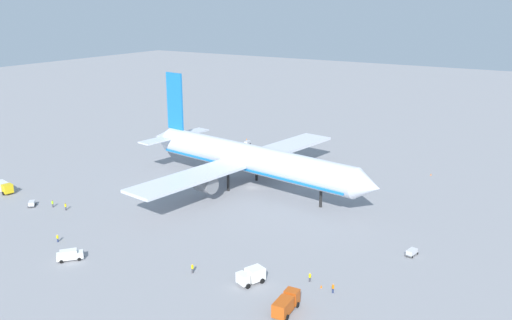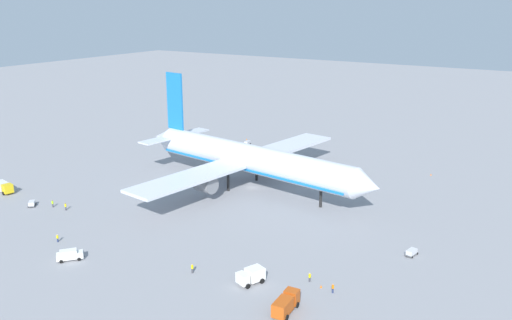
{
  "view_description": "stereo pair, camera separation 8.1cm",
  "coord_description": "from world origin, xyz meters",
  "px_view_note": "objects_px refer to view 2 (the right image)",
  "views": [
    {
      "loc": [
        71.36,
        -112.08,
        46.02
      ],
      "look_at": [
        0.89,
        0.72,
        7.4
      ],
      "focal_mm": 38.37,
      "sensor_mm": 36.0,
      "label": 1
    },
    {
      "loc": [
        71.43,
        -112.04,
        46.02
      ],
      "look_at": [
        0.89,
        0.72,
        7.4
      ],
      "focal_mm": 38.37,
      "sensor_mm": 36.0,
      "label": 2
    }
  ],
  "objects_px": {
    "ground_worker_4": "(58,238)",
    "traffic_cone_0": "(321,286)",
    "ground_worker_2": "(333,288)",
    "traffic_cone_4": "(207,140)",
    "traffic_cone_1": "(222,143)",
    "service_truck_1": "(4,187)",
    "traffic_cone_3": "(247,139)",
    "ground_worker_3": "(53,204)",
    "airliner": "(248,159)",
    "ground_worker_5": "(310,277)",
    "baggage_cart_1": "(247,143)",
    "service_van": "(69,255)",
    "service_truck_0": "(251,275)",
    "baggage_cart_0": "(412,252)",
    "ground_worker_0": "(192,268)",
    "service_truck_2": "(286,303)",
    "ground_worker_1": "(66,207)",
    "traffic_cone_2": "(431,174)",
    "baggage_cart_2": "(32,203)"
  },
  "relations": [
    {
      "from": "traffic_cone_4",
      "to": "traffic_cone_1",
      "type": "bearing_deg",
      "value": 0.26
    },
    {
      "from": "traffic_cone_1",
      "to": "baggage_cart_1",
      "type": "bearing_deg",
      "value": 21.83
    },
    {
      "from": "traffic_cone_4",
      "to": "service_truck_2",
      "type": "bearing_deg",
      "value": -46.72
    },
    {
      "from": "ground_worker_4",
      "to": "traffic_cone_1",
      "type": "height_order",
      "value": "ground_worker_4"
    },
    {
      "from": "baggage_cart_1",
      "to": "traffic_cone_4",
      "type": "height_order",
      "value": "baggage_cart_1"
    },
    {
      "from": "baggage_cart_1",
      "to": "traffic_cone_0",
      "type": "distance_m",
      "value": 96.03
    },
    {
      "from": "service_truck_1",
      "to": "traffic_cone_1",
      "type": "xyz_separation_m",
      "value": [
        17.95,
        68.77,
        -1.17
      ]
    },
    {
      "from": "ground_worker_4",
      "to": "traffic_cone_0",
      "type": "xyz_separation_m",
      "value": [
        52.35,
        11.3,
        -0.54
      ]
    },
    {
      "from": "airliner",
      "to": "baggage_cart_0",
      "type": "height_order",
      "value": "airliner"
    },
    {
      "from": "baggage_cart_0",
      "to": "traffic_cone_1",
      "type": "distance_m",
      "value": 93.78
    },
    {
      "from": "airliner",
      "to": "ground_worker_2",
      "type": "height_order",
      "value": "airliner"
    },
    {
      "from": "airliner",
      "to": "service_truck_2",
      "type": "bearing_deg",
      "value": -51.56
    },
    {
      "from": "service_van",
      "to": "ground_worker_4",
      "type": "distance_m",
      "value": 9.34
    },
    {
      "from": "traffic_cone_1",
      "to": "service_truck_2",
      "type": "bearing_deg",
      "value": -49.15
    },
    {
      "from": "baggage_cart_1",
      "to": "ground_worker_2",
      "type": "distance_m",
      "value": 97.91
    },
    {
      "from": "ground_worker_1",
      "to": "ground_worker_5",
      "type": "relative_size",
      "value": 1.06
    },
    {
      "from": "ground_worker_1",
      "to": "baggage_cart_0",
      "type": "bearing_deg",
      "value": 14.42
    },
    {
      "from": "service_truck_0",
      "to": "service_truck_1",
      "type": "xyz_separation_m",
      "value": [
        -77.42,
        6.0,
        0.03
      ]
    },
    {
      "from": "service_van",
      "to": "service_truck_0",
      "type": "bearing_deg",
      "value": 17.67
    },
    {
      "from": "ground_worker_4",
      "to": "ground_worker_2",
      "type": "bearing_deg",
      "value": 11.21
    },
    {
      "from": "airliner",
      "to": "ground_worker_4",
      "type": "xyz_separation_m",
      "value": [
        -13.85,
        -48.41,
        -6.78
      ]
    },
    {
      "from": "traffic_cone_0",
      "to": "service_truck_0",
      "type": "bearing_deg",
      "value": -156.05
    },
    {
      "from": "airliner",
      "to": "service_truck_1",
      "type": "xyz_separation_m",
      "value": [
        -49.7,
        -35.9,
        -6.15
      ]
    },
    {
      "from": "ground_worker_1",
      "to": "traffic_cone_0",
      "type": "distance_m",
      "value": 64.99
    },
    {
      "from": "service_truck_2",
      "to": "traffic_cone_0",
      "type": "xyz_separation_m",
      "value": [
        1.4,
        9.64,
        -1.22
      ]
    },
    {
      "from": "ground_worker_4",
      "to": "service_van",
      "type": "bearing_deg",
      "value": -25.67
    },
    {
      "from": "service_truck_1",
      "to": "traffic_cone_1",
      "type": "relative_size",
      "value": 12.82
    },
    {
      "from": "baggage_cart_0",
      "to": "ground_worker_0",
      "type": "xyz_separation_m",
      "value": [
        -30.67,
        -27.45,
        0.25
      ]
    },
    {
      "from": "baggage_cart_2",
      "to": "ground_worker_2",
      "type": "xyz_separation_m",
      "value": [
        76.18,
        0.89,
        0.18
      ]
    },
    {
      "from": "baggage_cart_0",
      "to": "ground_worker_1",
      "type": "distance_m",
      "value": 76.58
    },
    {
      "from": "service_van",
      "to": "ground_worker_3",
      "type": "height_order",
      "value": "service_van"
    },
    {
      "from": "airliner",
      "to": "ground_worker_5",
      "type": "relative_size",
      "value": 44.34
    },
    {
      "from": "service_truck_2",
      "to": "ground_worker_4",
      "type": "xyz_separation_m",
      "value": [
        -50.96,
        -1.66,
        -0.68
      ]
    },
    {
      "from": "service_truck_0",
      "to": "ground_worker_2",
      "type": "distance_m",
      "value": 13.83
    },
    {
      "from": "service_truck_0",
      "to": "ground_worker_1",
      "type": "height_order",
      "value": "service_truck_0"
    },
    {
      "from": "ground_worker_0",
      "to": "traffic_cone_3",
      "type": "distance_m",
      "value": 96.73
    },
    {
      "from": "ground_worker_3",
      "to": "ground_worker_0",
      "type": "bearing_deg",
      "value": -9.62
    },
    {
      "from": "service_truck_1",
      "to": "ground_worker_3",
      "type": "height_order",
      "value": "service_truck_1"
    },
    {
      "from": "ground_worker_5",
      "to": "traffic_cone_1",
      "type": "distance_m",
      "value": 96.71
    },
    {
      "from": "ground_worker_5",
      "to": "service_truck_0",
      "type": "bearing_deg",
      "value": -145.31
    },
    {
      "from": "service_van",
      "to": "traffic_cone_3",
      "type": "relative_size",
      "value": 8.76
    },
    {
      "from": "service_truck_0",
      "to": "traffic_cone_2",
      "type": "bearing_deg",
      "value": 82.74
    },
    {
      "from": "ground_worker_3",
      "to": "traffic_cone_4",
      "type": "height_order",
      "value": "ground_worker_3"
    },
    {
      "from": "ground_worker_4",
      "to": "traffic_cone_3",
      "type": "bearing_deg",
      "value": 98.53
    },
    {
      "from": "ground_worker_1",
      "to": "ground_worker_5",
      "type": "distance_m",
      "value": 62.39
    },
    {
      "from": "baggage_cart_1",
      "to": "ground_worker_4",
      "type": "distance_m",
      "value": 85.1
    },
    {
      "from": "service_van",
      "to": "traffic_cone_1",
      "type": "distance_m",
      "value": 89.3
    },
    {
      "from": "ground_worker_4",
      "to": "ground_worker_5",
      "type": "bearing_deg",
      "value": 13.76
    },
    {
      "from": "ground_worker_1",
      "to": "ground_worker_4",
      "type": "bearing_deg",
      "value": -44.4
    },
    {
      "from": "ground_worker_2",
      "to": "traffic_cone_0",
      "type": "bearing_deg",
      "value": 168.71
    }
  ]
}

